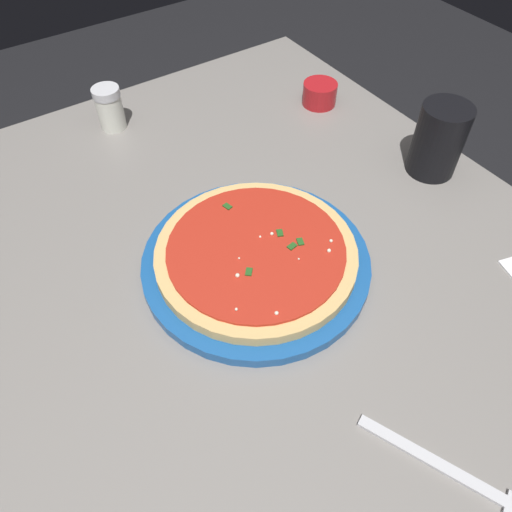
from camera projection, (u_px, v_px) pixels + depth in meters
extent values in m
plane|color=black|center=(246.00, 452.00, 1.26)|extent=(5.00, 5.00, 0.00)
cube|color=black|center=(2.00, 328.00, 1.06)|extent=(0.06, 0.06, 0.75)
cube|color=black|center=(273.00, 201.00, 1.32)|extent=(0.06, 0.06, 0.75)
cube|color=gray|center=(237.00, 262.00, 0.68)|extent=(0.95, 0.86, 0.03)
cylinder|color=#195199|center=(256.00, 262.00, 0.65)|extent=(0.30, 0.30, 0.02)
cylinder|color=#DBB26B|center=(256.00, 254.00, 0.64)|extent=(0.26, 0.26, 0.02)
cylinder|color=red|center=(256.00, 249.00, 0.63)|extent=(0.23, 0.23, 0.00)
sphere|color=#EFEACC|center=(238.00, 275.00, 0.60)|extent=(0.01, 0.01, 0.01)
sphere|color=#EFEACC|center=(277.00, 313.00, 0.56)|extent=(0.00, 0.00, 0.00)
sphere|color=#EFEACC|center=(260.00, 237.00, 0.64)|extent=(0.00, 0.00, 0.00)
sphere|color=#EFEACC|center=(331.00, 241.00, 0.63)|extent=(0.00, 0.00, 0.00)
sphere|color=#EFEACC|center=(236.00, 309.00, 0.57)|extent=(0.00, 0.00, 0.00)
sphere|color=#EFEACC|center=(272.00, 234.00, 0.64)|extent=(0.00, 0.00, 0.00)
sphere|color=#EFEACC|center=(299.00, 259.00, 0.61)|extent=(0.00, 0.00, 0.00)
sphere|color=#EFEACC|center=(239.00, 258.00, 0.62)|extent=(0.00, 0.00, 0.00)
sphere|color=#EFEACC|center=(329.00, 251.00, 0.62)|extent=(0.01, 0.01, 0.01)
cube|color=#23561E|center=(280.00, 233.00, 0.64)|extent=(0.01, 0.01, 0.00)
cube|color=#23561E|center=(227.00, 206.00, 0.68)|extent=(0.01, 0.01, 0.00)
cube|color=#23561E|center=(249.00, 272.00, 0.60)|extent=(0.01, 0.01, 0.00)
cube|color=#23561E|center=(300.00, 242.00, 0.63)|extent=(0.01, 0.01, 0.00)
cube|color=#23561E|center=(292.00, 246.00, 0.63)|extent=(0.01, 0.01, 0.00)
cylinder|color=black|center=(439.00, 140.00, 0.74)|extent=(0.08, 0.08, 0.11)
cylinder|color=#B2191E|center=(320.00, 94.00, 0.89)|extent=(0.06, 0.06, 0.04)
cube|color=silver|center=(429.00, 459.00, 0.49)|extent=(0.14, 0.07, 0.00)
cylinder|color=silver|center=(111.00, 112.00, 0.84)|extent=(0.04, 0.04, 0.06)
cylinder|color=silver|center=(106.00, 92.00, 0.81)|extent=(0.05, 0.05, 0.01)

